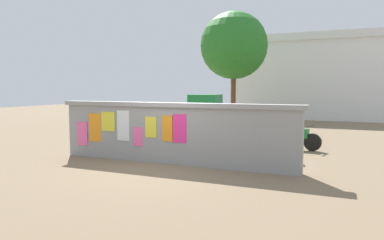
# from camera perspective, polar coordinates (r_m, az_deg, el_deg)

# --- Properties ---
(ground) EXTENTS (60.00, 60.00, 0.00)m
(ground) POSITION_cam_1_polar(r_m,az_deg,el_deg) (17.68, 8.43, -1.87)
(ground) COLOR #7A664C
(poster_wall) EXTENTS (7.31, 0.42, 1.73)m
(poster_wall) POSITION_cam_1_polar(r_m,az_deg,el_deg) (10.10, -3.26, -1.99)
(poster_wall) COLOR gray
(poster_wall) RESTS_ON ground
(auto_rickshaw_truck) EXTENTS (3.72, 1.83, 1.85)m
(auto_rickshaw_truck) POSITION_cam_1_polar(r_m,az_deg,el_deg) (15.60, 5.67, 0.55)
(auto_rickshaw_truck) COLOR black
(auto_rickshaw_truck) RESTS_ON ground
(motorcycle) EXTENTS (1.87, 0.68, 0.87)m
(motorcycle) POSITION_cam_1_polar(r_m,az_deg,el_deg) (13.04, 15.76, -2.45)
(motorcycle) COLOR black
(motorcycle) RESTS_ON ground
(bicycle_near) EXTENTS (1.71, 0.44, 0.95)m
(bicycle_near) POSITION_cam_1_polar(r_m,az_deg,el_deg) (13.23, -11.34, -2.68)
(bicycle_near) COLOR black
(bicycle_near) RESTS_ON ground
(bicycle_far) EXTENTS (1.69, 0.46, 0.95)m
(bicycle_far) POSITION_cam_1_polar(r_m,az_deg,el_deg) (11.32, 5.34, -3.91)
(bicycle_far) COLOR black
(bicycle_far) RESTS_ON ground
(person_walking) EXTENTS (0.43, 0.43, 1.62)m
(person_walking) POSITION_cam_1_polar(r_m,az_deg,el_deg) (11.50, 13.07, -0.75)
(person_walking) COLOR #BF6626
(person_walking) RESTS_ON ground
(person_bystander) EXTENTS (0.38, 0.38, 1.62)m
(person_bystander) POSITION_cam_1_polar(r_m,az_deg,el_deg) (12.52, -5.30, -0.17)
(person_bystander) COLOR yellow
(person_bystander) RESTS_ON ground
(tree_roadside) EXTENTS (3.77, 3.77, 6.40)m
(tree_roadside) POSITION_cam_1_polar(r_m,az_deg,el_deg) (20.66, 6.68, 11.66)
(tree_roadside) COLOR brown
(tree_roadside) RESTS_ON ground
(building_background) EXTENTS (10.41, 4.55, 5.75)m
(building_background) POSITION_cam_1_polar(r_m,az_deg,el_deg) (26.92, 17.86, 6.50)
(building_background) COLOR white
(building_background) RESTS_ON ground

